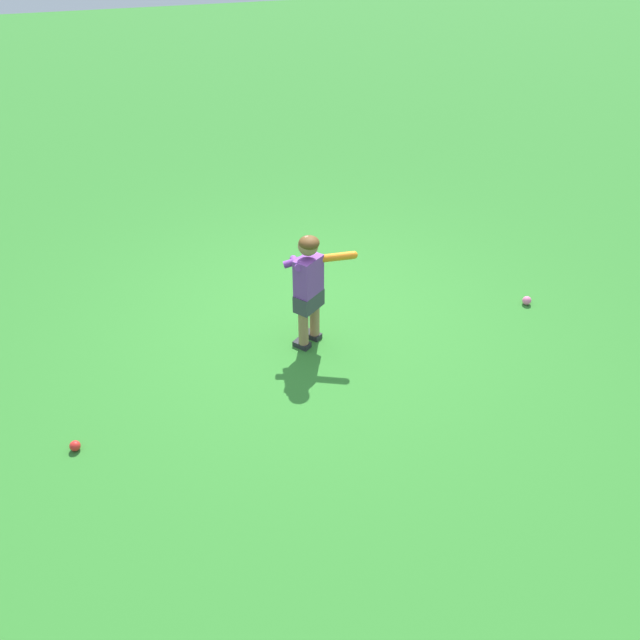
# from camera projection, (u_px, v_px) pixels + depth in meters

# --- Properties ---
(ground_plane) EXTENTS (40.00, 40.00, 0.00)m
(ground_plane) POSITION_uv_depth(u_px,v_px,m) (315.00, 317.00, 5.99)
(ground_plane) COLOR #2D7528
(child_batter) EXTENTS (0.61, 0.36, 1.08)m
(child_batter) POSITION_uv_depth(u_px,v_px,m) (309.00, 281.00, 5.28)
(child_batter) COLOR #232328
(child_batter) RESTS_ON ground
(play_ball_midfield) EXTENTS (0.08, 0.08, 0.08)m
(play_ball_midfield) POSITION_uv_depth(u_px,v_px,m) (75.00, 446.00, 4.55)
(play_ball_midfield) COLOR red
(play_ball_midfield) RESTS_ON ground
(play_ball_behind_batter) EXTENTS (0.09, 0.09, 0.09)m
(play_ball_behind_batter) POSITION_uv_depth(u_px,v_px,m) (527.00, 300.00, 6.14)
(play_ball_behind_batter) COLOR pink
(play_ball_behind_batter) RESTS_ON ground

